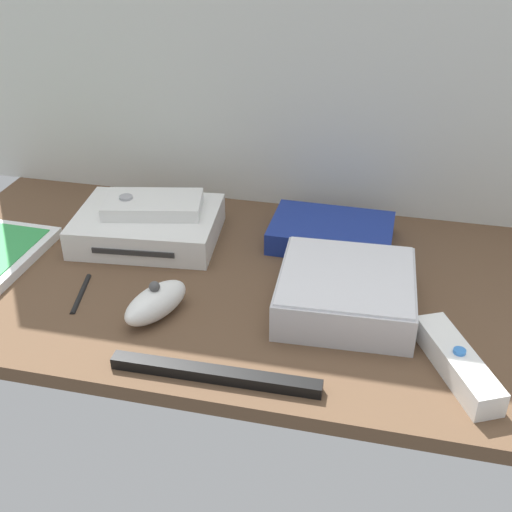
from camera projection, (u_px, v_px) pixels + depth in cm
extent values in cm
cube|color=brown|center=(256.00, 287.00, 89.77)|extent=(100.00, 48.00, 2.00)
cube|color=silver|center=(294.00, 4.00, 93.18)|extent=(110.00, 1.20, 64.00)
cube|color=white|center=(148.00, 226.00, 98.26)|extent=(22.47, 17.99, 4.40)
cube|color=#2D2D2D|center=(132.00, 253.00, 91.30)|extent=(12.00, 1.78, 0.80)
cube|color=silver|center=(346.00, 292.00, 82.45)|extent=(17.74, 17.74, 5.00)
cube|color=silver|center=(347.00, 275.00, 81.08)|extent=(17.03, 17.03, 0.30)
cube|color=navy|center=(331.00, 233.00, 97.35)|extent=(18.20, 12.29, 3.40)
cube|color=#19D833|center=(325.00, 254.00, 92.20)|extent=(8.01, 0.53, 0.60)
cube|color=white|center=(457.00, 363.00, 72.24)|extent=(9.71, 14.89, 3.00)
cylinder|color=#387FDB|center=(460.00, 351.00, 71.36)|extent=(1.40, 1.40, 0.40)
ellipsoid|color=white|center=(156.00, 303.00, 81.37)|extent=(8.04, 10.93, 4.00)
sphere|color=#4C4C4C|center=(154.00, 287.00, 80.13)|extent=(1.40, 1.40, 1.40)
cube|color=white|center=(153.00, 205.00, 97.21)|extent=(15.74, 10.80, 2.00)
cylinder|color=#99999E|center=(126.00, 197.00, 96.65)|extent=(2.37, 2.37, 0.40)
cube|color=black|center=(213.00, 374.00, 71.90)|extent=(24.02, 2.12, 1.40)
cylinder|color=black|center=(81.00, 292.00, 86.26)|extent=(2.56, 8.95, 0.70)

